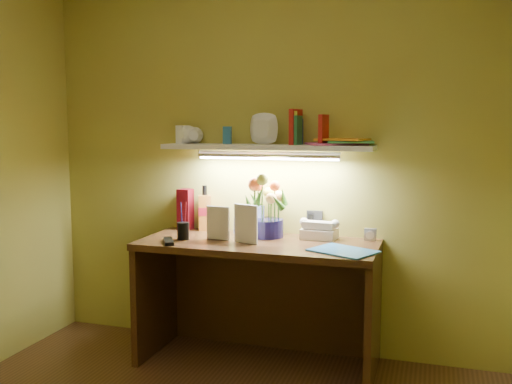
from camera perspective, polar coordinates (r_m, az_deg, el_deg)
desk at (r=3.47m, az=0.19°, el=-11.05°), size 1.40×0.60×0.75m
flower_bouquet at (r=3.48m, az=0.99°, el=-1.41°), size 0.29×0.29×0.38m
telephone at (r=3.46m, az=6.35°, el=-3.67°), size 0.22×0.17×0.12m
desk_clock at (r=3.46m, az=11.36°, el=-4.19°), size 0.07×0.04×0.07m
whisky_bottle at (r=3.72m, az=-5.14°, el=-1.59°), size 0.10×0.10×0.29m
whisky_box at (r=3.77m, az=-7.07°, el=-1.72°), size 0.09×0.09×0.27m
pen_cup at (r=3.44m, az=-7.29°, el=-3.29°), size 0.07×0.07×0.18m
art_card at (r=3.58m, az=-0.70°, el=-2.78°), size 0.19×0.04×0.19m
tv_remote at (r=3.37m, az=-8.74°, el=-4.89°), size 0.14×0.18×0.02m
blue_folder at (r=3.14m, az=8.72°, el=-5.85°), size 0.40×0.36×0.01m
desk_book_a at (r=3.45m, az=-4.95°, el=-3.02°), size 0.15×0.04×0.20m
desk_book_b at (r=3.36m, az=-2.19°, el=-3.05°), size 0.16×0.07×0.23m
wall_shelf at (r=3.48m, az=1.16°, el=5.06°), size 1.30×0.36×0.24m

